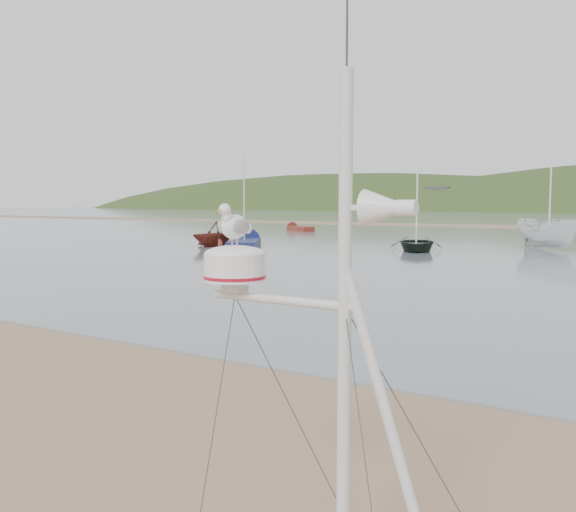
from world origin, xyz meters
The scene contains 7 objects.
ground centered at (0.00, 0.00, 0.00)m, with size 560.00×560.00×0.00m, color #81624A.
mast_rig centered at (3.31, -1.09, 1.15)m, with size 2.11×2.25×4.75m.
boat_dark centered at (-7.70, 30.14, 2.22)m, with size 3.11×0.90×4.35m, color black.
boat_red centered at (-20.28, 26.39, 1.64)m, with size 2.77×1.69×3.21m, color maroon.
boat_white centered at (-1.17, 35.60, 2.73)m, with size 2.02×2.07×5.37m, color silver.
dinghy_red_far centered at (-27.62, 48.54, 0.29)m, with size 5.02×3.76×1.25m.
sailboat_blue_near centered at (-19.22, 28.68, 0.30)m, with size 5.29×7.18×7.26m.
Camera 1 is at (5.31, -4.87, 2.99)m, focal length 38.00 mm.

